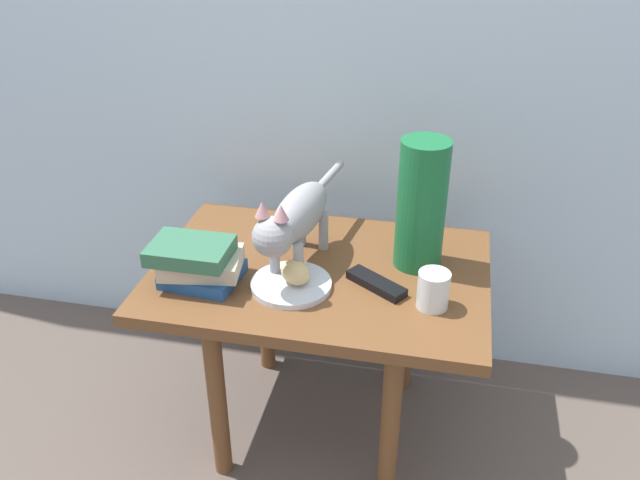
# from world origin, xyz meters

# --- Properties ---
(ground_plane) EXTENTS (6.00, 6.00, 0.00)m
(ground_plane) POSITION_xyz_m (0.00, 0.00, 0.00)
(ground_plane) COLOR brown
(side_table) EXTENTS (0.79, 0.55, 0.50)m
(side_table) POSITION_xyz_m (0.00, 0.00, 0.43)
(side_table) COLOR brown
(side_table) RESTS_ON ground
(plate) EXTENTS (0.19, 0.19, 0.01)m
(plate) POSITION_xyz_m (-0.05, -0.09, 0.51)
(plate) COLOR silver
(plate) RESTS_ON side_table
(bread_roll) EXTENTS (0.10, 0.10, 0.05)m
(bread_roll) POSITION_xyz_m (-0.04, -0.09, 0.54)
(bread_roll) COLOR #E0BC7A
(bread_roll) RESTS_ON plate
(cat) EXTENTS (0.13, 0.48, 0.23)m
(cat) POSITION_xyz_m (-0.06, -0.00, 0.63)
(cat) COLOR #99999E
(cat) RESTS_ON side_table
(book_stack) EXTENTS (0.21, 0.16, 0.10)m
(book_stack) POSITION_xyz_m (-0.26, -0.11, 0.55)
(book_stack) COLOR #1E4C8C
(book_stack) RESTS_ON side_table
(green_vase) EXTENTS (0.11, 0.11, 0.31)m
(green_vase) POSITION_xyz_m (0.22, 0.08, 0.66)
(green_vase) COLOR #196B38
(green_vase) RESTS_ON side_table
(candle_jar) EXTENTS (0.07, 0.07, 0.08)m
(candle_jar) POSITION_xyz_m (0.27, -0.10, 0.54)
(candle_jar) COLOR silver
(candle_jar) RESTS_ON side_table
(tv_remote) EXTENTS (0.15, 0.12, 0.02)m
(tv_remote) POSITION_xyz_m (0.14, -0.05, 0.51)
(tv_remote) COLOR black
(tv_remote) RESTS_ON side_table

